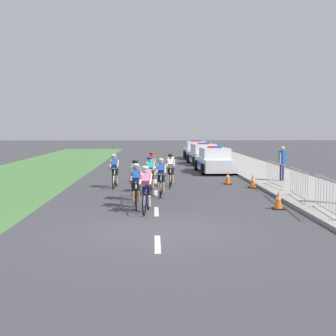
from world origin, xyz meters
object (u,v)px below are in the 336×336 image
object	(u,v)px
cyclist_third	(135,179)
crowd_barrier_front	(327,196)
cyclist_fourth	(161,176)
police_car_second	(203,155)
cyclist_fifth	(150,174)
cyclist_seventh	(171,170)
traffic_cone_near	(228,178)
spectator_middle	(282,161)
crowd_barrier_rear	(275,175)
cyclist_lead	(146,188)
traffic_cone_mid	(278,200)
crowd_barrier_middle	(299,185)
traffic_cone_far	(253,181)
cyclist_sixth	(115,170)
police_car_third	(196,151)
police_car_nearest	(214,161)
cyclist_second	(136,184)
cyclist_eighth	(152,167)

from	to	relation	value
cyclist_third	crowd_barrier_front	bearing A→B (deg)	-29.11
cyclist_fourth	police_car_second	size ratio (longest dim) A/B	0.38
cyclist_fifth	cyclist_seventh	size ratio (longest dim) A/B	1.00
traffic_cone_near	spectator_middle	distance (m)	2.84
police_car_second	cyclist_fourth	bearing A→B (deg)	-102.52
cyclist_seventh	spectator_middle	world-z (taller)	spectator_middle
cyclist_seventh	crowd_barrier_rear	distance (m)	4.63
cyclist_lead	traffic_cone_mid	distance (m)	4.41
cyclist_fourth	crowd_barrier_middle	bearing A→B (deg)	-17.70
traffic_cone_far	cyclist_sixth	bearing A→B (deg)	177.35
cyclist_fifth	cyclist_sixth	distance (m)	2.15
cyclist_sixth	traffic_cone_mid	world-z (taller)	cyclist_sixth
cyclist_seventh	police_car_third	size ratio (longest dim) A/B	0.39
cyclist_lead	police_car_second	xyz separation A→B (m)	(3.87, 18.40, -0.11)
cyclist_seventh	cyclist_lead	bearing A→B (deg)	-99.36
crowd_barrier_front	police_car_second	bearing A→B (deg)	94.74
cyclist_fifth	police_car_third	size ratio (longest dim) A/B	0.39
cyclist_sixth	crowd_barrier_front	world-z (taller)	cyclist_sixth
cyclist_lead	cyclist_fourth	distance (m)	3.37
police_car_nearest	traffic_cone_mid	bearing A→B (deg)	-87.66
cyclist_sixth	spectator_middle	world-z (taller)	spectator_middle
cyclist_fifth	crowd_barrier_front	size ratio (longest dim) A/B	0.74
crowd_barrier_rear	traffic_cone_near	bearing A→B (deg)	133.72
cyclist_fourth	crowd_barrier_middle	distance (m)	5.19
police_car_nearest	crowd_barrier_middle	bearing A→B (deg)	-81.48
spectator_middle	cyclist_sixth	bearing A→B (deg)	-169.78
cyclist_third	spectator_middle	xyz separation A→B (m)	(6.93, 4.86, 0.30)
cyclist_fourth	traffic_cone_near	bearing A→B (deg)	48.14
cyclist_lead	traffic_cone_mid	size ratio (longest dim) A/B	2.68
traffic_cone_mid	spectator_middle	bearing A→B (deg)	72.92
cyclist_third	police_car_second	size ratio (longest dim) A/B	0.38
cyclist_fourth	crowd_barrier_rear	world-z (taller)	cyclist_fourth
cyclist_third	cyclist_fourth	bearing A→B (deg)	41.69
police_car_second	traffic_cone_far	bearing A→B (deg)	-86.44
police_car_second	traffic_cone_near	world-z (taller)	police_car_second
crowd_barrier_rear	spectator_middle	world-z (taller)	spectator_middle
cyclist_second	cyclist_fifth	distance (m)	3.57
cyclist_third	traffic_cone_near	bearing A→B (deg)	46.77
cyclist_third	police_car_nearest	size ratio (longest dim) A/B	0.38
police_car_nearest	traffic_cone_near	size ratio (longest dim) A/B	6.99
cyclist_eighth	crowd_barrier_middle	xyz separation A→B (m)	(5.34, -5.92, -0.14)
cyclist_eighth	traffic_cone_far	xyz separation A→B (m)	(4.53, -2.08, -0.48)
cyclist_eighth	crowd_barrier_middle	distance (m)	7.97
cyclist_sixth	traffic_cone_near	distance (m)	5.40
police_car_second	crowd_barrier_middle	size ratio (longest dim) A/B	1.95
traffic_cone_near	traffic_cone_far	size ratio (longest dim) A/B	1.00
cyclist_seventh	cyclist_eighth	world-z (taller)	same
traffic_cone_near	traffic_cone_far	xyz separation A→B (m)	(0.90, -1.36, 0.00)
cyclist_third	traffic_cone_far	xyz separation A→B (m)	(5.12, 3.13, -0.48)
cyclist_lead	police_car_third	world-z (taller)	police_car_third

